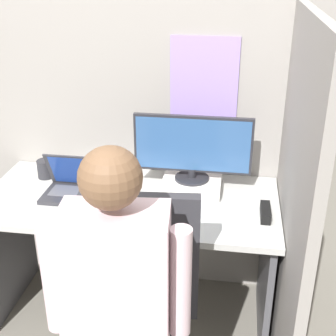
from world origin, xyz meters
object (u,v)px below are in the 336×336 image
paper_box (192,184)px  carrot_toy (183,217)px  monitor (193,147)px  office_chair (130,332)px  pen_cup (45,169)px  person (111,314)px  laptop (80,188)px  stapler (265,212)px

paper_box → carrot_toy: 0.31m
monitor → office_chair: (-0.14, -0.82, -0.41)m
pen_cup → person: bearing=-58.1°
monitor → carrot_toy: (-0.00, -0.32, -0.20)m
laptop → person: bearing=-65.7°
monitor → person: (-0.15, -0.98, -0.18)m
paper_box → office_chair: office_chair is taller
laptop → carrot_toy: size_ratio=2.31×
paper_box → pen_cup: 0.77m
carrot_toy → pen_cup: (-0.77, 0.33, 0.02)m
carrot_toy → paper_box: bearing=89.2°
paper_box → laptop: (-0.53, -0.15, 0.01)m
laptop → stapler: (0.88, -0.07, -0.02)m
laptop → office_chair: office_chair is taller
carrot_toy → person: person is taller
office_chair → pen_cup: size_ratio=10.56×
monitor → pen_cup: monitor is taller
monitor → person: person is taller
pen_cup → laptop: bearing=-34.5°
monitor → laptop: (-0.53, -0.15, -0.18)m
paper_box → person: 0.99m
office_chair → pen_cup: bearing=127.3°
person → office_chair: bearing=84.6°
stapler → laptop: bearing=175.5°
laptop → pen_cup: bearing=145.5°
paper_box → laptop: laptop is taller
laptop → stapler: laptop is taller
stapler → carrot_toy: size_ratio=0.98×
carrot_toy → office_chair: bearing=-104.9°
paper_box → carrot_toy: paper_box is taller
monitor → pen_cup: bearing=178.6°
paper_box → stapler: bearing=-31.5°
stapler → office_chair: office_chair is taller
stapler → carrot_toy: (-0.36, -0.10, 0.00)m
paper_box → office_chair: bearing=-99.6°
monitor → pen_cup: (-0.77, 0.02, -0.18)m
laptop → carrot_toy: (0.52, -0.17, -0.02)m
office_chair → pen_cup: (-0.64, 0.84, 0.23)m
laptop → paper_box: bearing=15.7°
office_chair → monitor: bearing=80.4°
laptop → carrot_toy: 0.55m
paper_box → person: person is taller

